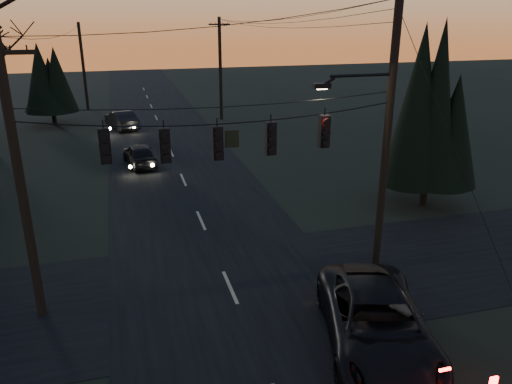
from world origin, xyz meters
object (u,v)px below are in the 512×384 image
object	(u,v)px
utility_pole_right	(375,267)
suv_near	(377,323)
utility_pole_far_r	(222,119)
sedan_oncoming_b	(121,120)
sedan_oncoming_a	(140,155)
evergreen_right	(433,116)
utility_pole_far_l	(88,109)
utility_pole_left	(43,314)

from	to	relation	value
utility_pole_right	suv_near	bearing A→B (deg)	-118.39
utility_pole_far_r	sedan_oncoming_b	world-z (taller)	utility_pole_far_r
suv_near	sedan_oncoming_a	world-z (taller)	suv_near
sedan_oncoming_a	suv_near	bearing A→B (deg)	97.69
sedan_oncoming_a	evergreen_right	bearing A→B (deg)	133.67
utility_pole_right	utility_pole_far_l	size ratio (longest dim) A/B	1.25
utility_pole_left	sedan_oncoming_a	world-z (taller)	utility_pole_left
utility_pole_far_l	evergreen_right	xyz separation A→B (m)	(16.79, -30.89, 4.38)
utility_pole_far_r	utility_pole_far_l	distance (m)	14.01
utility_pole_right	utility_pole_left	size ratio (longest dim) A/B	1.18
utility_pole_right	utility_pole_far_l	world-z (taller)	utility_pole_right
utility_pole_left	suv_near	distance (m)	10.17
utility_pole_far_l	sedan_oncoming_a	bearing A→B (deg)	-79.36
evergreen_right	suv_near	xyz separation A→B (m)	(-7.59, -9.36, -3.56)
utility_pole_far_r	utility_pole_far_l	size ratio (longest dim) A/B	1.06
sedan_oncoming_a	utility_pole_far_r	bearing A→B (deg)	-129.02
utility_pole_far_r	suv_near	bearing A→B (deg)	-94.08
evergreen_right	utility_pole_left	bearing A→B (deg)	-163.08
evergreen_right	sedan_oncoming_a	size ratio (longest dim) A/B	1.90
utility_pole_left	utility_pole_far_r	bearing A→B (deg)	67.67
utility_pole_left	utility_pole_far_l	distance (m)	36.00
utility_pole_right	utility_pole_far_r	xyz separation A→B (m)	(0.00, 28.00, 0.00)
utility_pole_right	utility_pole_left	distance (m)	11.50
utility_pole_right	utility_pole_far_r	world-z (taller)	utility_pole_right
utility_pole_far_l	evergreen_right	bearing A→B (deg)	-61.48
suv_near	sedan_oncoming_b	distance (m)	31.15
utility_pole_right	sedan_oncoming_b	xyz separation A→B (m)	(-8.52, 26.27, 0.73)
suv_near	sedan_oncoming_a	xyz separation A→B (m)	(-5.36, 19.80, -0.14)
utility_pole_far_l	sedan_oncoming_a	world-z (taller)	utility_pole_far_l
utility_pole_right	sedan_oncoming_a	size ratio (longest dim) A/B	2.51
utility_pole_right	evergreen_right	bearing A→B (deg)	44.00
utility_pole_far_r	sedan_oncoming_a	xyz separation A→B (m)	(-7.66, -12.46, 0.68)
sedan_oncoming_b	suv_near	bearing A→B (deg)	83.72
evergreen_right	sedan_oncoming_a	distance (m)	17.03
utility_pole_right	utility_pole_far_r	bearing A→B (deg)	90.00
sedan_oncoming_a	sedan_oncoming_b	xyz separation A→B (m)	(-0.86, 10.73, 0.05)
utility_pole_far_l	sedan_oncoming_a	xyz separation A→B (m)	(3.84, -20.46, 0.68)
utility_pole_left	utility_pole_far_l	size ratio (longest dim) A/B	1.06
utility_pole_far_r	suv_near	distance (m)	32.35
utility_pole_far_l	suv_near	world-z (taller)	utility_pole_far_l
utility_pole_left	sedan_oncoming_b	bearing A→B (deg)	83.52
evergreen_right	suv_near	world-z (taller)	evergreen_right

